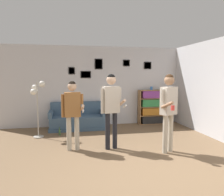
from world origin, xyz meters
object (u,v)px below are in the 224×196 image
person_player_foreground_left (72,108)px  drinking_cup (151,88)px  person_watcher_holding_cup (169,104)px  bookshelf (155,107)px  floor_lamp (37,96)px  person_player_foreground_center (111,103)px  couch (77,120)px  bottle_on_floor (60,132)px

person_player_foreground_left → drinking_cup: bearing=39.1°
person_watcher_holding_cup → drinking_cup: size_ratio=15.01×
bookshelf → person_player_foreground_left: bearing=-142.2°
floor_lamp → person_player_foreground_center: person_player_foreground_center is taller
bookshelf → person_player_foreground_center: (-2.03, -2.35, 0.48)m
couch → person_player_foreground_center: bearing=-71.9°
floor_lamp → bottle_on_floor: size_ratio=6.65×
person_player_foreground_center → floor_lamp: bearing=143.6°
person_player_foreground_left → person_watcher_holding_cup: 2.16m
bottle_on_floor → couch: bearing=52.8°
person_player_foreground_left → person_watcher_holding_cup: bearing=-15.1°
couch → person_player_foreground_left: (-0.18, -2.05, 0.69)m
couch → person_player_foreground_center: person_player_foreground_center is taller
person_watcher_holding_cup → drinking_cup: 2.91m
couch → bottle_on_floor: (-0.54, -0.71, -0.19)m
person_player_foreground_left → bookshelf: bearing=37.8°
bookshelf → drinking_cup: (-0.13, 0.00, 0.67)m
floor_lamp → bottle_on_floor: floor_lamp is taller
floor_lamp → person_watcher_holding_cup: bearing=-30.8°
floor_lamp → drinking_cup: (3.70, 1.02, 0.11)m
couch → bottle_on_floor: couch is taller
bookshelf → person_player_foreground_center: bearing=-130.8°
person_player_foreground_center → person_watcher_holding_cup: size_ratio=1.00×
bookshelf → person_player_foreground_center: size_ratio=0.69×
couch → person_watcher_holding_cup: bearing=-54.0°
person_player_foreground_left → person_watcher_holding_cup: size_ratio=0.91×
floor_lamp → person_player_foreground_left: person_player_foreground_left is taller
bookshelf → person_watcher_holding_cup: bearing=-106.4°
drinking_cup → floor_lamp: bearing=-164.6°
couch → floor_lamp: 1.63m
bookshelf → drinking_cup: drinking_cup is taller
couch → floor_lamp: bearing=-143.4°
floor_lamp → drinking_cup: 3.84m
person_watcher_holding_cup → floor_lamp: bearing=149.2°
person_watcher_holding_cup → bottle_on_floor: bearing=141.9°
couch → person_player_foreground_left: person_player_foreground_left is taller
floor_lamp → bottle_on_floor: (0.57, 0.11, -1.07)m
couch → drinking_cup: size_ratio=15.17×
bookshelf → drinking_cup: size_ratio=10.39×
drinking_cup → bottle_on_floor: bearing=-163.9°
bookshelf → person_watcher_holding_cup: (-0.83, -2.82, 0.48)m
person_player_foreground_left → drinking_cup: size_ratio=13.68×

